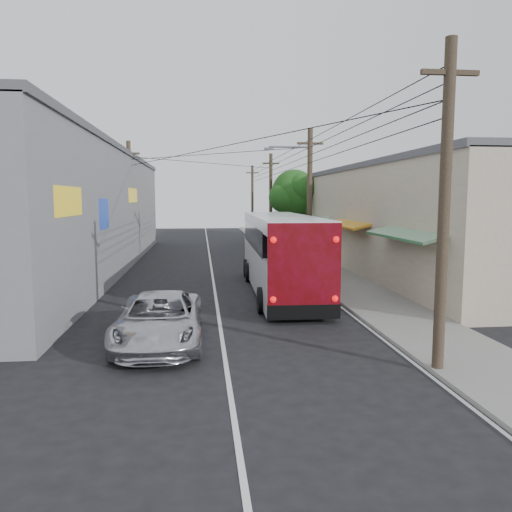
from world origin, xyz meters
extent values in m
plane|color=black|center=(0.00, 0.00, 0.00)|extent=(120.00, 120.00, 0.00)
cube|color=slate|center=(6.50, 20.00, 0.06)|extent=(3.00, 80.00, 0.12)
cube|color=#C6B39D|center=(11.00, 22.00, 3.00)|extent=(6.00, 40.00, 6.00)
cube|color=#4C4C51|center=(11.00, 22.00, 6.10)|extent=(6.20, 40.00, 0.30)
cube|color=#176A2D|center=(7.70, 6.00, 2.90)|extent=(1.39, 6.00, 0.46)
cube|color=orange|center=(7.70, 14.00, 2.90)|extent=(1.39, 6.00, 0.46)
cube|color=#176A2D|center=(7.70, 22.00, 2.90)|extent=(1.39, 6.00, 0.46)
cube|color=orange|center=(7.70, 30.00, 2.90)|extent=(1.39, 6.00, 0.46)
cube|color=#176A2D|center=(7.70, 38.00, 2.90)|extent=(1.39, 6.00, 0.46)
cube|color=slate|center=(-8.50, 18.00, 3.50)|extent=(7.00, 36.00, 7.00)
cube|color=#4C4C51|center=(-8.50, 18.00, 7.10)|extent=(7.20, 36.00, 0.30)
cube|color=yellow|center=(-5.05, 4.00, 4.20)|extent=(0.12, 3.50, 1.00)
cube|color=#1433A5|center=(-5.05, 10.00, 3.60)|extent=(0.12, 2.20, 1.40)
cube|color=yellow|center=(-5.05, 20.00, 4.50)|extent=(0.12, 4.00, 0.90)
cylinder|color=#473828|center=(5.20, -2.00, 4.00)|extent=(0.28, 0.28, 8.00)
cube|color=#473828|center=(5.20, -2.00, 7.20)|extent=(1.40, 0.12, 0.12)
cylinder|color=#473828|center=(5.20, 13.00, 4.00)|extent=(0.28, 0.28, 8.00)
cube|color=#473828|center=(5.20, 13.00, 7.20)|extent=(1.40, 0.12, 0.12)
cylinder|color=#473828|center=(5.20, 28.00, 4.00)|extent=(0.28, 0.28, 8.00)
cube|color=#473828|center=(5.20, 28.00, 7.20)|extent=(1.40, 0.12, 0.12)
cylinder|color=#473828|center=(5.20, 43.00, 4.00)|extent=(0.28, 0.28, 8.00)
cube|color=#473828|center=(5.20, 43.00, 7.20)|extent=(1.40, 0.12, 0.12)
cylinder|color=#473828|center=(-5.20, 20.00, 4.00)|extent=(0.28, 0.28, 8.00)
cube|color=#473828|center=(-5.20, 20.00, 7.20)|extent=(1.40, 0.12, 0.12)
cylinder|color=#59595E|center=(4.10, 13.00, 7.00)|extent=(2.20, 0.10, 0.10)
cube|color=#59595E|center=(3.00, 13.00, 6.90)|extent=(0.50, 0.18, 0.12)
cylinder|color=#3F2B19|center=(6.80, 26.00, 2.00)|extent=(0.44, 0.44, 4.00)
sphere|color=#1D4813|center=(6.80, 26.00, 4.80)|extent=(3.60, 3.60, 3.60)
sphere|color=#1D4813|center=(7.80, 26.60, 4.20)|extent=(2.60, 2.60, 2.60)
sphere|color=#1D4813|center=(5.90, 25.60, 4.40)|extent=(2.40, 2.40, 2.40)
sphere|color=#1D4813|center=(7.20, 25.00, 5.20)|extent=(2.20, 2.20, 2.20)
sphere|color=#1D4813|center=(6.50, 26.90, 5.00)|extent=(2.00, 2.00, 2.00)
cube|color=white|center=(3.00, 9.00, 1.16)|extent=(2.84, 12.18, 1.92)
cube|color=black|center=(3.01, 9.50, 2.57)|extent=(2.80, 10.16, 1.01)
cube|color=white|center=(3.00, 9.00, 3.28)|extent=(2.84, 12.18, 0.50)
cube|color=maroon|center=(2.84, 2.92, 2.02)|extent=(2.51, 0.15, 2.93)
cube|color=black|center=(2.84, 2.92, 0.45)|extent=(2.53, 0.17, 0.50)
sphere|color=red|center=(1.78, 2.92, 0.91)|extent=(0.22, 0.22, 0.22)
sphere|color=red|center=(3.90, 2.87, 0.91)|extent=(0.22, 0.22, 0.22)
sphere|color=red|center=(1.78, 2.92, 2.93)|extent=(0.22, 0.22, 0.22)
sphere|color=red|center=(3.90, 2.87, 2.93)|extent=(0.22, 0.22, 0.22)
cylinder|color=black|center=(1.63, 4.79, 0.50)|extent=(0.33, 1.02, 1.01)
cylinder|color=black|center=(4.15, 4.73, 0.50)|extent=(0.33, 1.02, 1.01)
cylinder|color=black|center=(1.82, 12.06, 0.50)|extent=(0.33, 1.02, 1.01)
cylinder|color=black|center=(4.34, 12.00, 0.50)|extent=(0.33, 1.02, 1.01)
cylinder|color=black|center=(1.86, 13.57, 0.50)|extent=(0.33, 1.02, 1.01)
cylinder|color=black|center=(4.38, 13.51, 0.50)|extent=(0.33, 1.02, 1.01)
imported|color=silver|center=(-1.85, 1.17, 0.74)|extent=(2.50, 5.36, 1.48)
imported|color=gray|center=(3.80, 13.23, 0.82)|extent=(2.38, 5.69, 1.64)
imported|color=#29282E|center=(3.80, 20.32, 0.72)|extent=(1.77, 4.23, 1.43)
imported|color=black|center=(4.60, 32.60, 0.72)|extent=(2.03, 4.52, 1.44)
imported|color=#C3677B|center=(5.83, 9.93, 0.93)|extent=(0.68, 0.55, 1.62)
imported|color=#94B5D8|center=(6.14, 13.37, 0.87)|extent=(0.90, 0.82, 1.50)
camera|label=1|loc=(-0.59, -13.42, 4.28)|focal=35.00mm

